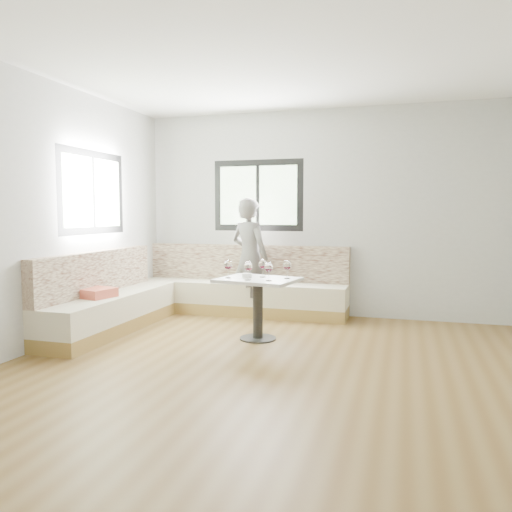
% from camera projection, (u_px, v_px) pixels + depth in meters
% --- Properties ---
extents(room, '(5.01, 5.01, 2.81)m').
position_uv_depth(room, '(270.00, 212.00, 4.50)').
color(room, brown).
rests_on(room, ground).
extents(banquette, '(2.90, 2.80, 0.95)m').
position_uv_depth(banquette, '(189.00, 295.00, 6.51)').
color(banquette, olive).
rests_on(banquette, ground).
extents(table, '(0.94, 0.79, 0.69)m').
position_uv_depth(table, '(258.00, 294.00, 5.52)').
color(table, black).
rests_on(table, ground).
extents(person, '(0.69, 0.59, 1.61)m').
position_uv_depth(person, '(250.00, 258.00, 6.73)').
color(person, '#585452').
rests_on(person, ground).
extents(olive_ramekin, '(0.11, 0.11, 0.05)m').
position_uv_depth(olive_ramekin, '(247.00, 275.00, 5.58)').
color(olive_ramekin, white).
rests_on(olive_ramekin, table).
extents(wine_glass_a, '(0.09, 0.09, 0.21)m').
position_uv_depth(wine_glass_a, '(228.00, 265.00, 5.52)').
color(wine_glass_a, white).
rests_on(wine_glass_a, table).
extents(wine_glass_b, '(0.09, 0.09, 0.21)m').
position_uv_depth(wine_glass_b, '(248.00, 267.00, 5.35)').
color(wine_glass_b, white).
rests_on(wine_glass_b, table).
extents(wine_glass_c, '(0.09, 0.09, 0.21)m').
position_uv_depth(wine_glass_c, '(269.00, 268.00, 5.29)').
color(wine_glass_c, white).
rests_on(wine_glass_c, table).
extents(wine_glass_d, '(0.09, 0.09, 0.21)m').
position_uv_depth(wine_glass_d, '(263.00, 265.00, 5.58)').
color(wine_glass_d, white).
rests_on(wine_glass_d, table).
extents(wine_glass_e, '(0.09, 0.09, 0.21)m').
position_uv_depth(wine_glass_e, '(287.00, 266.00, 5.46)').
color(wine_glass_e, white).
rests_on(wine_glass_e, table).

